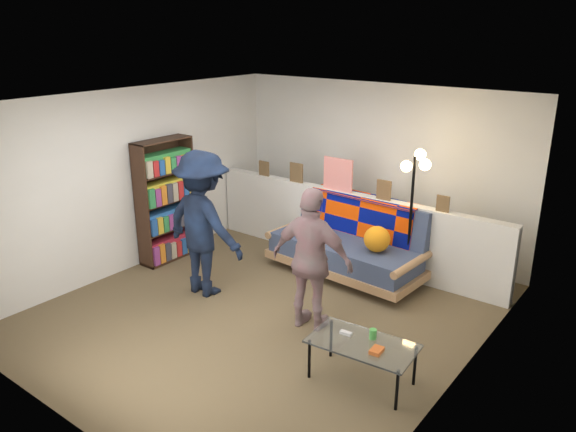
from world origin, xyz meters
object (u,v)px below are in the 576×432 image
at_px(person_right, 312,260).
at_px(bookshelf, 166,205).
at_px(coffee_table, 363,346).
at_px(person_left, 203,224).
at_px(futon_sofa, 351,244).
at_px(floor_lamp, 414,191).

bearing_deg(person_right, bookshelf, -14.78).
relative_size(coffee_table, person_left, 0.57).
bearing_deg(bookshelf, person_left, -20.26).
xyz_separation_m(futon_sofa, floor_lamp, (0.76, 0.16, 0.82)).
relative_size(futon_sofa, person_right, 1.34).
bearing_deg(coffee_table, futon_sofa, 123.99).
relative_size(bookshelf, floor_lamp, 0.98).
relative_size(coffee_table, person_right, 0.64).
bearing_deg(bookshelf, person_right, -7.31).
height_order(coffee_table, person_right, person_right).
xyz_separation_m(floor_lamp, person_left, (-1.90, -1.71, -0.35)).
xyz_separation_m(coffee_table, person_left, (-2.48, 0.45, 0.51)).
bearing_deg(person_left, futon_sofa, -125.13).
xyz_separation_m(bookshelf, coffee_table, (3.64, -0.88, -0.42)).
relative_size(bookshelf, coffee_table, 1.69).
distance_m(futon_sofa, person_right, 1.55).
distance_m(coffee_table, person_left, 2.57).
bearing_deg(futon_sofa, person_right, -74.90).
height_order(bookshelf, coffee_table, bookshelf).
relative_size(person_left, person_right, 1.13).
distance_m(bookshelf, person_right, 2.72).
distance_m(bookshelf, coffee_table, 3.77).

